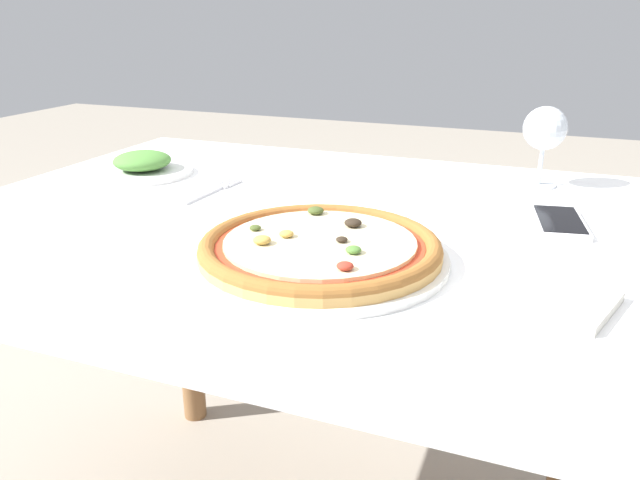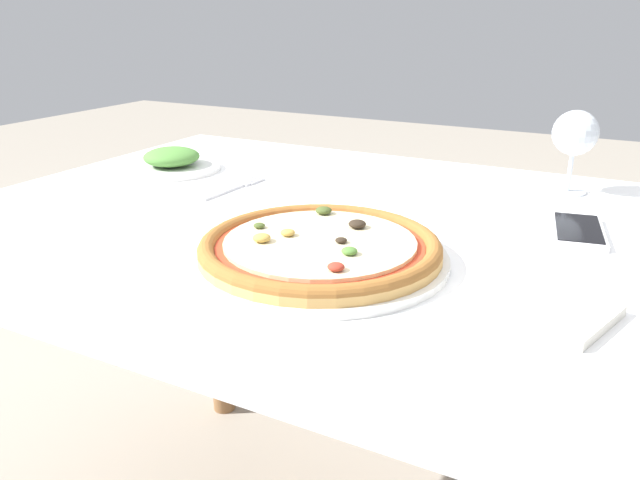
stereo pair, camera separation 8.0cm
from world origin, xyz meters
name	(u,v)px [view 1 (the left image)]	position (x,y,z in m)	size (l,w,h in m)	color
dining_table	(298,273)	(0.00, 0.00, 0.64)	(1.16, 0.93, 0.74)	brown
pizza_plate	(320,249)	(0.10, -0.16, 0.76)	(0.33, 0.33, 0.04)	white
fork	(213,190)	(-0.20, 0.08, 0.74)	(0.03, 0.17, 0.00)	silver
wine_glass_far_left	(545,130)	(0.34, 0.33, 0.84)	(0.08, 0.08, 0.15)	silver
cell_phone	(559,222)	(0.39, 0.11, 0.75)	(0.09, 0.15, 0.01)	white
side_plate	(143,166)	(-0.39, 0.13, 0.76)	(0.19, 0.19, 0.05)	white
napkin_folded	(541,295)	(0.38, -0.18, 0.75)	(0.18, 0.15, 0.01)	silver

